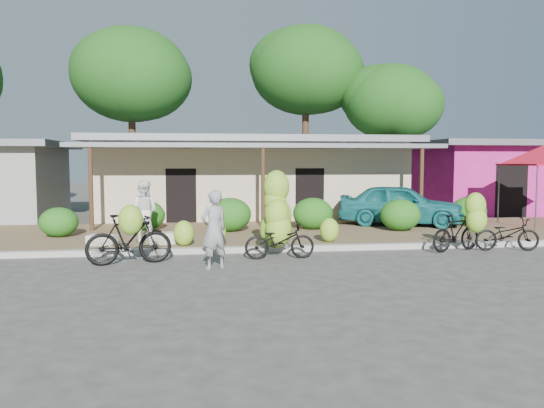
{
  "coord_description": "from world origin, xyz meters",
  "views": [
    {
      "loc": [
        -2.05,
        -11.61,
        2.37
      ],
      "look_at": [
        -0.15,
        2.69,
        1.2
      ],
      "focal_mm": 35.0,
      "sensor_mm": 36.0,
      "label": 1
    }
  ],
  "objects_px": {
    "tree_near_right": "(386,100)",
    "teal_van": "(400,205)",
    "tree_center_right": "(302,69)",
    "vendor": "(214,230)",
    "sack_near": "(163,238)",
    "bystander": "(143,211)",
    "bike_far_right": "(507,234)",
    "bike_left": "(129,237)",
    "tree_far_center": "(127,73)",
    "sack_far": "(102,240)",
    "bike_right": "(462,227)",
    "bike_center": "(278,223)"
  },
  "relations": [
    {
      "from": "tree_near_right",
      "to": "teal_van",
      "type": "height_order",
      "value": "tree_near_right"
    },
    {
      "from": "tree_center_right",
      "to": "teal_van",
      "type": "bearing_deg",
      "value": -81.41
    },
    {
      "from": "vendor",
      "to": "teal_van",
      "type": "distance_m",
      "value": 9.13
    },
    {
      "from": "sack_near",
      "to": "bystander",
      "type": "bearing_deg",
      "value": 144.55
    },
    {
      "from": "tree_near_right",
      "to": "bike_far_right",
      "type": "bearing_deg",
      "value": -95.84
    },
    {
      "from": "bike_left",
      "to": "sack_near",
      "type": "bearing_deg",
      "value": -26.09
    },
    {
      "from": "tree_far_center",
      "to": "sack_near",
      "type": "xyz_separation_m",
      "value": [
        2.57,
        -13.13,
        -6.5
      ]
    },
    {
      "from": "tree_far_center",
      "to": "vendor",
      "type": "height_order",
      "value": "tree_far_center"
    },
    {
      "from": "tree_near_right",
      "to": "sack_far",
      "type": "bearing_deg",
      "value": -135.76
    },
    {
      "from": "tree_near_right",
      "to": "bike_right",
      "type": "relative_size",
      "value": 4.3
    },
    {
      "from": "bike_right",
      "to": "bystander",
      "type": "bearing_deg",
      "value": 55.87
    },
    {
      "from": "teal_van",
      "to": "tree_near_right",
      "type": "bearing_deg",
      "value": 6.35
    },
    {
      "from": "bike_left",
      "to": "bike_far_right",
      "type": "distance_m",
      "value": 9.68
    },
    {
      "from": "tree_far_center",
      "to": "bike_center",
      "type": "bearing_deg",
      "value": -69.67
    },
    {
      "from": "tree_near_right",
      "to": "vendor",
      "type": "relative_size",
      "value": 4.18
    },
    {
      "from": "bike_center",
      "to": "teal_van",
      "type": "height_order",
      "value": "bike_center"
    },
    {
      "from": "sack_near",
      "to": "bike_right",
      "type": "bearing_deg",
      "value": -12.5
    },
    {
      "from": "sack_near",
      "to": "teal_van",
      "type": "distance_m",
      "value": 8.64
    },
    {
      "from": "vendor",
      "to": "bystander",
      "type": "xyz_separation_m",
      "value": [
        -1.87,
        3.4,
        0.11
      ]
    },
    {
      "from": "bike_far_right",
      "to": "tree_far_center",
      "type": "bearing_deg",
      "value": 47.59
    },
    {
      "from": "vendor",
      "to": "teal_van",
      "type": "xyz_separation_m",
      "value": [
        6.68,
        6.23,
        -0.03
      ]
    },
    {
      "from": "bike_left",
      "to": "sack_far",
      "type": "xyz_separation_m",
      "value": [
        -1.01,
        2.22,
        -0.38
      ]
    },
    {
      "from": "bike_center",
      "to": "teal_van",
      "type": "relative_size",
      "value": 0.5
    },
    {
      "from": "tree_near_right",
      "to": "tree_far_center",
      "type": "bearing_deg",
      "value": 173.42
    },
    {
      "from": "bike_far_right",
      "to": "bystander",
      "type": "xyz_separation_m",
      "value": [
        -9.61,
        2.04,
        0.54
      ]
    },
    {
      "from": "sack_near",
      "to": "sack_far",
      "type": "relative_size",
      "value": 1.13
    },
    {
      "from": "bike_left",
      "to": "bike_center",
      "type": "distance_m",
      "value": 3.57
    },
    {
      "from": "tree_far_center",
      "to": "tree_center_right",
      "type": "height_order",
      "value": "tree_center_right"
    },
    {
      "from": "bike_right",
      "to": "tree_center_right",
      "type": "bearing_deg",
      "value": -14.92
    },
    {
      "from": "sack_near",
      "to": "vendor",
      "type": "distance_m",
      "value": 3.34
    },
    {
      "from": "bike_far_right",
      "to": "sack_near",
      "type": "bearing_deg",
      "value": 89.05
    },
    {
      "from": "tree_center_right",
      "to": "teal_van",
      "type": "height_order",
      "value": "tree_center_right"
    },
    {
      "from": "tree_far_center",
      "to": "vendor",
      "type": "relative_size",
      "value": 5.17
    },
    {
      "from": "bike_center",
      "to": "bike_right",
      "type": "xyz_separation_m",
      "value": [
        4.84,
        -0.02,
        -0.18
      ]
    },
    {
      "from": "bike_far_right",
      "to": "bike_left",
      "type": "bearing_deg",
      "value": 103.19
    },
    {
      "from": "bike_center",
      "to": "sack_near",
      "type": "bearing_deg",
      "value": 59.84
    },
    {
      "from": "bike_left",
      "to": "bystander",
      "type": "height_order",
      "value": "bystander"
    },
    {
      "from": "vendor",
      "to": "bystander",
      "type": "relative_size",
      "value": 1.01
    },
    {
      "from": "tree_center_right",
      "to": "tree_near_right",
      "type": "bearing_deg",
      "value": -26.57
    },
    {
      "from": "tree_far_center",
      "to": "tree_center_right",
      "type": "xyz_separation_m",
      "value": [
        9.0,
        0.5,
        0.49
      ]
    },
    {
      "from": "tree_far_center",
      "to": "teal_van",
      "type": "relative_size",
      "value": 2.12
    },
    {
      "from": "bystander",
      "to": "bike_center",
      "type": "bearing_deg",
      "value": 161.65
    },
    {
      "from": "tree_far_center",
      "to": "bike_left",
      "type": "relative_size",
      "value": 4.5
    },
    {
      "from": "teal_van",
      "to": "sack_far",
      "type": "bearing_deg",
      "value": 131.38
    },
    {
      "from": "bike_left",
      "to": "vendor",
      "type": "relative_size",
      "value": 1.15
    },
    {
      "from": "tree_near_right",
      "to": "teal_van",
      "type": "distance_m",
      "value": 9.9
    },
    {
      "from": "tree_near_right",
      "to": "sack_near",
      "type": "height_order",
      "value": "tree_near_right"
    },
    {
      "from": "bike_right",
      "to": "bike_center",
      "type": "bearing_deg",
      "value": 69.85
    },
    {
      "from": "bike_center",
      "to": "teal_van",
      "type": "bearing_deg",
      "value": -45.96
    },
    {
      "from": "sack_near",
      "to": "vendor",
      "type": "bearing_deg",
      "value": -66.31
    }
  ]
}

